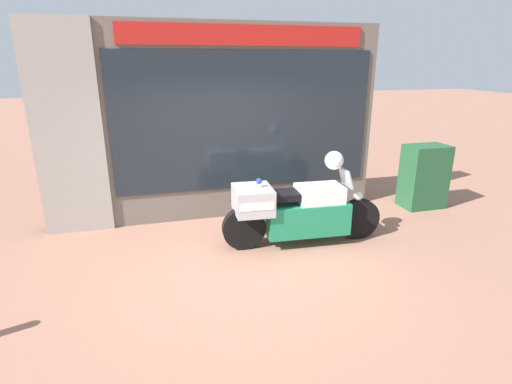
# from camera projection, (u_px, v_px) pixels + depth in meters

# --- Properties ---
(ground_plane) EXTENTS (60.00, 60.00, 0.00)m
(ground_plane) POSITION_uv_depth(u_px,v_px,m) (245.00, 262.00, 5.63)
(ground_plane) COLOR #9E6B56
(shop_building) EXTENTS (5.79, 0.55, 3.33)m
(shop_building) POSITION_uv_depth(u_px,v_px,m) (191.00, 124.00, 6.83)
(shop_building) COLOR #6B6056
(shop_building) RESTS_ON ground
(window_display) EXTENTS (4.30, 0.30, 1.99)m
(window_display) POSITION_uv_depth(u_px,v_px,m) (242.00, 186.00, 7.46)
(window_display) COLOR slate
(window_display) RESTS_ON ground
(paramedic_motorcycle) EXTENTS (2.51, 0.68, 1.16)m
(paramedic_motorcycle) POSITION_uv_depth(u_px,v_px,m) (295.00, 210.00, 6.05)
(paramedic_motorcycle) COLOR black
(paramedic_motorcycle) RESTS_ON ground
(utility_cabinet) EXTENTS (0.78, 0.53, 1.21)m
(utility_cabinet) POSITION_uv_depth(u_px,v_px,m) (424.00, 176.00, 7.63)
(utility_cabinet) COLOR #235633
(utility_cabinet) RESTS_ON ground
(white_helmet) EXTENTS (0.28, 0.28, 0.28)m
(white_helmet) POSITION_uv_depth(u_px,v_px,m) (334.00, 160.00, 5.93)
(white_helmet) COLOR white
(white_helmet) RESTS_ON paramedic_motorcycle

